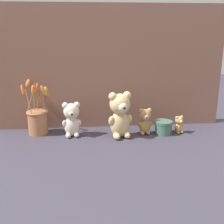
% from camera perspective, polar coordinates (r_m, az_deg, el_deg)
% --- Properties ---
extents(ground_plane, '(4.00, 4.00, 0.00)m').
position_cam_1_polar(ground_plane, '(1.50, 0.07, -4.94)').
color(ground_plane, '#3D3847').
extents(backdrop_wall, '(1.29, 0.02, 0.68)m').
position_cam_1_polar(backdrop_wall, '(1.58, -0.52, 8.94)').
color(backdrop_wall, '#845B4C').
rests_on(backdrop_wall, ground).
extents(teddy_bear_large, '(0.14, 0.12, 0.24)m').
position_cam_1_polar(teddy_bear_large, '(1.45, 1.66, -0.40)').
color(teddy_bear_large, '#DBBC84').
rests_on(teddy_bear_large, ground).
extents(teddy_bear_medium, '(0.10, 0.09, 0.19)m').
position_cam_1_polar(teddy_bear_medium, '(1.49, -8.21, -1.34)').
color(teddy_bear_medium, beige).
rests_on(teddy_bear_medium, ground).
extents(teddy_bear_small, '(0.08, 0.07, 0.14)m').
position_cam_1_polar(teddy_bear_small, '(1.52, 6.72, -1.75)').
color(teddy_bear_small, tan).
rests_on(teddy_bear_small, ground).
extents(teddy_bear_tiny, '(0.06, 0.05, 0.10)m').
position_cam_1_polar(teddy_bear_tiny, '(1.57, 13.46, -2.39)').
color(teddy_bear_tiny, tan).
rests_on(teddy_bear_tiny, ground).
extents(flower_vase, '(0.15, 0.17, 0.29)m').
position_cam_1_polar(flower_vase, '(1.56, -14.87, -1.31)').
color(flower_vase, '#AD7047').
rests_on(flower_vase, ground).
extents(decorative_tin_tall, '(0.10, 0.10, 0.07)m').
position_cam_1_polar(decorative_tin_tall, '(1.55, 10.39, -3.07)').
color(decorative_tin_tall, '#47705B').
rests_on(decorative_tin_tall, ground).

